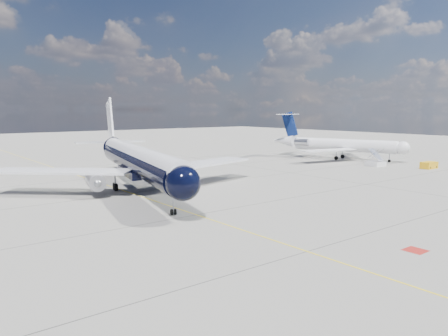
{
  "coord_description": "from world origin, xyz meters",
  "views": [
    {
      "loc": [
        -25.06,
        -26.49,
        10.83
      ],
      "look_at": [
        6.41,
        13.53,
        4.0
      ],
      "focal_mm": 35.0,
      "sensor_mm": 36.0,
      "label": 1
    }
  ],
  "objects_px": {
    "main_airliner": "(136,160)",
    "boarding_stair": "(375,163)",
    "regional_jet": "(335,144)",
    "service_tug": "(429,165)"
  },
  "relations": [
    {
      "from": "boarding_stair",
      "to": "service_tug",
      "type": "xyz_separation_m",
      "value": [
        4.46,
        -8.26,
        -0.03
      ]
    },
    {
      "from": "regional_jet",
      "to": "main_airliner",
      "type": "bearing_deg",
      "value": 169.63
    },
    {
      "from": "main_airliner",
      "to": "regional_jet",
      "type": "distance_m",
      "value": 51.96
    },
    {
      "from": "main_airliner",
      "to": "boarding_stair",
      "type": "bearing_deg",
      "value": 6.71
    },
    {
      "from": "boarding_stair",
      "to": "service_tug",
      "type": "bearing_deg",
      "value": -50.71
    },
    {
      "from": "main_airliner",
      "to": "regional_jet",
      "type": "relative_size",
      "value": 1.47
    },
    {
      "from": "main_airliner",
      "to": "regional_jet",
      "type": "height_order",
      "value": "main_airliner"
    },
    {
      "from": "main_airliner",
      "to": "boarding_stair",
      "type": "xyz_separation_m",
      "value": [
        47.7,
        -6.07,
        -3.37
      ]
    },
    {
      "from": "boarding_stair",
      "to": "service_tug",
      "type": "distance_m",
      "value": 9.39
    },
    {
      "from": "main_airliner",
      "to": "boarding_stair",
      "type": "height_order",
      "value": "main_airliner"
    }
  ]
}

